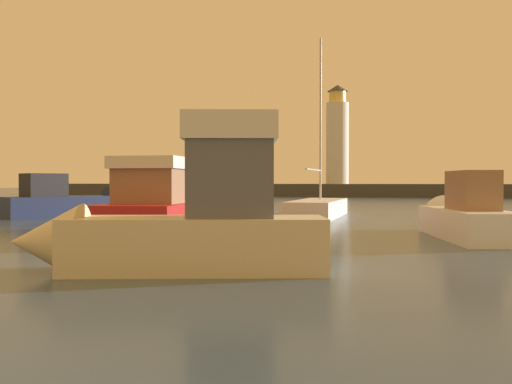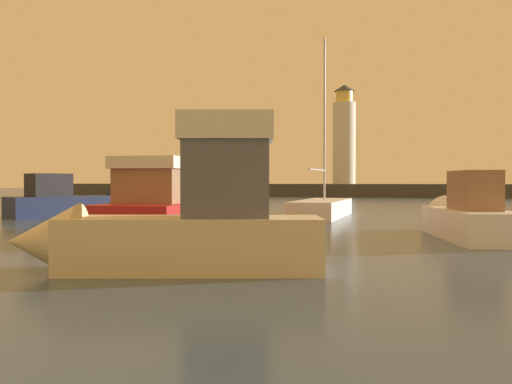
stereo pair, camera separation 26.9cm
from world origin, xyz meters
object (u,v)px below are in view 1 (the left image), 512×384
Objects in this scene: motorboat_3 at (177,209)px; sailboat_moored at (318,208)px; motorboat_0 at (459,216)px; motorboat_2 at (77,202)px; lighthouse at (337,137)px; motorboat_4 at (176,222)px.

sailboat_moored is (3.92, 10.22, -0.38)m from motorboat_3.
motorboat_3 is at bearing -174.33° from motorboat_0.
motorboat_0 is at bearing -18.98° from motorboat_2.
motorboat_2 is (-9.83, -44.08, -6.96)m from lighthouse.
motorboat_4 reaches higher than motorboat_3.
motorboat_3 is 0.94× the size of sailboat_moored.
motorboat_4 is at bearing -86.98° from lighthouse.
motorboat_4 is 18.74m from sailboat_moored.
sailboat_moored is at bearing 124.57° from motorboat_0.
motorboat_4 reaches higher than motorboat_0.
lighthouse is 1.78× the size of motorboat_0.
lighthouse is at bearing 93.02° from motorboat_4.
motorboat_2 reaches higher than motorboat_0.
lighthouse reaches higher than motorboat_3.
motorboat_3 is (9.44, -7.80, 0.12)m from motorboat_2.
lighthouse is at bearing 77.43° from motorboat_2.
lighthouse is 1.30× the size of sailboat_moored.
sailboat_moored is at bearing 10.29° from motorboat_2.
motorboat_3 reaches higher than motorboat_2.
lighthouse reaches higher than motorboat_2.
motorboat_0 is 0.77× the size of motorboat_3.
motorboat_0 is 20.84m from motorboat_2.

